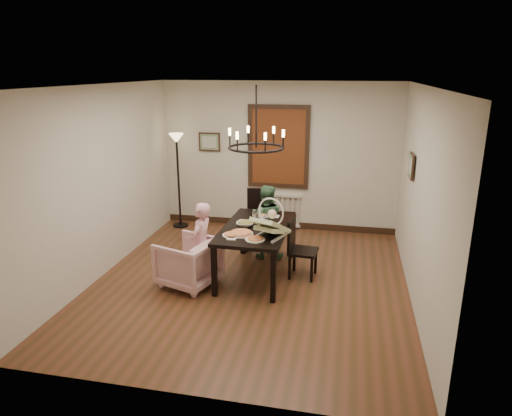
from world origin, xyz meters
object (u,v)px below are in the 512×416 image
(seated_man, at_px, (266,228))
(drinking_glass, at_px, (256,218))
(elderly_woman, at_px, (202,251))
(floor_lamp, at_px, (179,182))
(armchair, at_px, (188,262))
(dining_table, at_px, (256,232))
(chair_right, at_px, (303,248))
(chair_far, at_px, (259,220))
(baby_bouncer, at_px, (270,224))

(seated_man, relative_size, drinking_glass, 6.65)
(elderly_woman, relative_size, floor_lamp, 0.56)
(armchair, xyz_separation_m, drinking_glass, (0.85, 0.66, 0.51))
(armchair, height_order, elderly_woman, elderly_woman)
(elderly_woman, bearing_deg, floor_lamp, -142.89)
(floor_lamp, bearing_deg, seated_man, -31.35)
(elderly_woman, bearing_deg, dining_table, 130.69)
(dining_table, distance_m, drinking_glass, 0.23)
(dining_table, xyz_separation_m, seated_man, (0.01, 0.72, -0.19))
(dining_table, height_order, seated_man, seated_man)
(chair_right, distance_m, seated_man, 0.92)
(armchair, distance_m, elderly_woman, 0.25)
(dining_table, bearing_deg, seated_man, 90.29)
(chair_right, bearing_deg, dining_table, 103.43)
(chair_far, height_order, seated_man, chair_far)
(chair_right, bearing_deg, baby_bouncer, 144.23)
(armchair, bearing_deg, dining_table, 137.50)
(chair_right, height_order, seated_man, seated_man)
(dining_table, bearing_deg, drinking_glass, 104.81)
(seated_man, distance_m, floor_lamp, 2.31)
(armchair, height_order, seated_man, seated_man)
(dining_table, bearing_deg, armchair, -149.38)
(baby_bouncer, bearing_deg, chair_far, 127.53)
(drinking_glass, bearing_deg, chair_right, -4.46)
(chair_far, height_order, elderly_woman, chair_far)
(chair_far, relative_size, drinking_glass, 6.77)
(chair_right, relative_size, armchair, 1.20)
(elderly_woman, distance_m, baby_bouncer, 1.09)
(dining_table, height_order, floor_lamp, floor_lamp)
(armchair, bearing_deg, chair_far, 173.34)
(drinking_glass, bearing_deg, armchair, -142.30)
(dining_table, relative_size, drinking_glass, 11.02)
(dining_table, distance_m, seated_man, 0.74)
(seated_man, bearing_deg, elderly_woman, 50.37)
(dining_table, height_order, elderly_woman, elderly_woman)
(seated_man, bearing_deg, chair_far, -69.50)
(elderly_woman, xyz_separation_m, seated_man, (0.72, 1.15, 0.00))
(elderly_woman, height_order, drinking_glass, elderly_woman)
(chair_far, relative_size, elderly_woman, 1.02)
(armchair, relative_size, elderly_woman, 0.75)
(chair_far, bearing_deg, seated_man, -66.95)
(dining_table, xyz_separation_m, drinking_glass, (-0.04, 0.16, 0.16))
(dining_table, distance_m, armchair, 1.08)
(chair_far, relative_size, chair_right, 1.13)
(chair_right, xyz_separation_m, baby_bouncer, (-0.42, -0.48, 0.51))
(armchair, xyz_separation_m, elderly_woman, (0.18, 0.07, 0.16))
(dining_table, height_order, chair_far, chair_far)
(elderly_woman, xyz_separation_m, drinking_glass, (0.67, 0.59, 0.35))
(dining_table, relative_size, seated_man, 1.66)
(chair_far, xyz_separation_m, floor_lamp, (-1.76, 0.84, 0.38))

